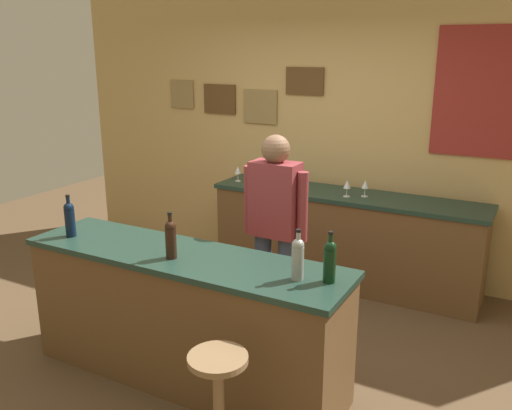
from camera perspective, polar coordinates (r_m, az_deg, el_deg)
ground_plane at (r=4.29m, az=-4.02°, el=-14.95°), size 10.00×10.00×0.00m
back_wall at (r=5.54m, az=7.35°, el=7.69°), size 6.00×0.09×2.80m
bar_counter at (r=3.78m, az=-7.48°, el=-11.62°), size 2.27×0.60×0.92m
side_counter at (r=5.30m, az=9.25°, el=-3.52°), size 2.60×0.56×0.90m
bartender at (r=4.07m, az=2.00°, el=-2.15°), size 0.52×0.21×1.62m
bar_stool at (r=3.04m, az=-3.96°, el=-19.06°), size 0.32×0.32×0.68m
wine_bottle_a at (r=4.06m, az=-18.99°, el=-1.30°), size 0.07×0.07×0.31m
wine_bottle_b at (r=3.49m, az=-8.95°, el=-3.43°), size 0.07×0.07×0.31m
wine_bottle_c at (r=3.14m, az=4.41°, el=-5.50°), size 0.07×0.07×0.31m
wine_bottle_d at (r=3.13m, az=7.75°, el=-5.72°), size 0.07×0.07×0.31m
wine_glass_a at (r=5.57m, az=-1.91°, el=3.63°), size 0.07×0.07×0.16m
wine_glass_b at (r=5.04m, az=9.55°, el=2.09°), size 0.07×0.07×0.16m
wine_glass_c at (r=5.07m, az=11.40°, el=2.08°), size 0.07×0.07×0.16m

